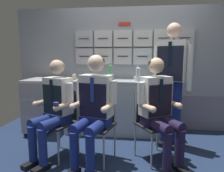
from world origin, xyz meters
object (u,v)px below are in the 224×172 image
at_px(crew_member_near_trolley, 159,106).
at_px(folding_chair_center, 99,117).
at_px(service_trolley, 41,104).
at_px(folding_chair_near_trolley, 151,117).
at_px(sparkling_bottle_green, 138,74).
at_px(paper_cup_tan, 74,77).
at_px(crew_member_center, 94,104).
at_px(folding_chair_left, 63,115).
at_px(crew_member_left, 53,105).
at_px(crew_member_standing, 172,74).

bearing_deg(crew_member_near_trolley, folding_chair_center, 178.28).
height_order(service_trolley, folding_chair_near_trolley, service_trolley).
height_order(sparkling_bottle_green, paper_cup_tan, sparkling_bottle_green).
bearing_deg(folding_chair_center, crew_member_center, -104.15).
height_order(folding_chair_left, crew_member_left, crew_member_left).
bearing_deg(folding_chair_center, crew_member_near_trolley, -1.72).
height_order(folding_chair_left, crew_member_center, crew_member_center).
xyz_separation_m(crew_member_standing, paper_cup_tan, (-1.56, 0.43, -0.12)).
distance_m(crew_member_near_trolley, paper_cup_tan, 1.65).
height_order(crew_member_left, folding_chair_center, crew_member_left).
relative_size(folding_chair_near_trolley, crew_member_near_trolley, 0.67).
bearing_deg(crew_member_standing, crew_member_left, -159.77).
height_order(crew_member_left, crew_member_standing, crew_member_standing).
height_order(folding_chair_center, crew_member_standing, crew_member_standing).
bearing_deg(crew_member_center, folding_chair_center, 75.85).
xyz_separation_m(folding_chair_near_trolley, paper_cup_tan, (-1.26, 0.78, 0.41)).
distance_m(crew_member_left, folding_chair_near_trolley, 1.25).
xyz_separation_m(folding_chair_left, sparkling_bottle_green, (0.98, 0.71, 0.49)).
distance_m(service_trolley, folding_chair_left, 0.99).
xyz_separation_m(crew_member_center, crew_member_standing, (1.00, 0.62, 0.32)).
relative_size(folding_chair_left, crew_member_standing, 0.49).
distance_m(folding_chair_near_trolley, sparkling_bottle_green, 0.83).
height_order(folding_chair_center, crew_member_center, crew_member_center).
height_order(crew_member_standing, sparkling_bottle_green, crew_member_standing).
height_order(service_trolley, sparkling_bottle_green, sparkling_bottle_green).
relative_size(crew_member_left, crew_member_near_trolley, 0.98).
relative_size(folding_chair_left, crew_member_near_trolley, 0.67).
xyz_separation_m(folding_chair_center, sparkling_bottle_green, (0.49, 0.76, 0.49)).
distance_m(folding_chair_center, sparkling_bottle_green, 1.03).
xyz_separation_m(crew_member_left, crew_member_center, (0.53, -0.06, 0.04)).
xyz_separation_m(crew_member_standing, sparkling_bottle_green, (-0.47, 0.29, -0.04)).
relative_size(crew_member_center, sparkling_bottle_green, 5.19).
bearing_deg(sparkling_bottle_green, service_trolley, 179.13).
bearing_deg(paper_cup_tan, crew_member_standing, -15.45).
distance_m(crew_member_left, crew_member_center, 0.53).
bearing_deg(folding_chair_near_trolley, crew_member_near_trolley, -58.12).
distance_m(crew_member_left, folding_chair_center, 0.60).
bearing_deg(crew_member_near_trolley, crew_member_standing, 65.95).
bearing_deg(folding_chair_near_trolley, sparkling_bottle_green, 104.65).
bearing_deg(folding_chair_left, service_trolley, 132.43).
relative_size(service_trolley, crew_member_standing, 0.53).
distance_m(folding_chair_center, paper_cup_tan, 1.16).
bearing_deg(folding_chair_near_trolley, crew_member_left, -170.22).
xyz_separation_m(folding_chair_left, paper_cup_tan, (-0.11, 0.85, 0.41)).
height_order(service_trolley, crew_member_near_trolley, crew_member_near_trolley).
distance_m(folding_chair_center, crew_member_center, 0.26).
xyz_separation_m(folding_chair_center, crew_member_center, (-0.04, -0.15, 0.21)).
relative_size(crew_member_center, paper_cup_tan, 16.78).
bearing_deg(crew_member_left, crew_member_standing, 20.23).
bearing_deg(crew_member_standing, crew_member_center, -148.28).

